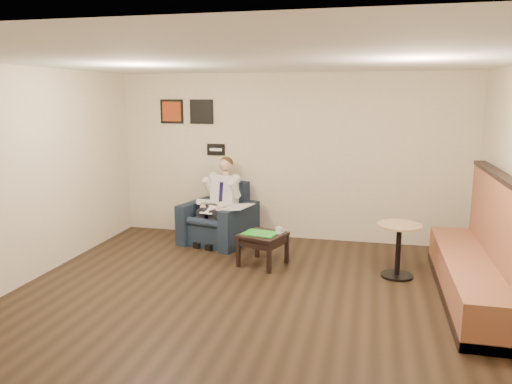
% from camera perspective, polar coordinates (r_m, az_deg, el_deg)
% --- Properties ---
extents(ground, '(6.00, 6.00, 0.00)m').
position_cam_1_polar(ground, '(5.98, -1.14, -12.99)').
color(ground, black).
rests_on(ground, ground).
extents(wall_back, '(6.00, 0.02, 2.80)m').
position_cam_1_polar(wall_back, '(8.46, 3.88, 3.99)').
color(wall_back, beige).
rests_on(wall_back, ground).
extents(wall_front, '(6.00, 0.02, 2.80)m').
position_cam_1_polar(wall_front, '(2.85, -16.64, -10.60)').
color(wall_front, beige).
rests_on(wall_front, ground).
extents(wall_left, '(0.02, 6.00, 2.80)m').
position_cam_1_polar(wall_left, '(6.93, -25.99, 1.34)').
color(wall_left, beige).
rests_on(wall_left, ground).
extents(ceiling, '(6.00, 6.00, 0.02)m').
position_cam_1_polar(ceiling, '(5.47, -1.26, 14.89)').
color(ceiling, white).
rests_on(ceiling, wall_back).
extents(seating_sign, '(0.32, 0.02, 0.20)m').
position_cam_1_polar(seating_sign, '(8.74, -4.59, 4.86)').
color(seating_sign, black).
rests_on(seating_sign, wall_back).
extents(art_print_left, '(0.42, 0.03, 0.42)m').
position_cam_1_polar(art_print_left, '(8.97, -9.59, 9.06)').
color(art_print_left, '#9D3A13').
rests_on(art_print_left, wall_back).
extents(art_print_right, '(0.42, 0.03, 0.42)m').
position_cam_1_polar(art_print_right, '(8.77, -6.24, 9.11)').
color(art_print_right, black).
rests_on(art_print_right, wall_back).
extents(armchair, '(1.26, 1.26, 0.99)m').
position_cam_1_polar(armchair, '(8.32, -4.34, -2.47)').
color(armchair, black).
rests_on(armchair, ground).
extents(seated_man, '(0.89, 1.11, 1.36)m').
position_cam_1_polar(seated_man, '(8.18, -4.86, -1.41)').
color(seated_man, silver).
rests_on(seated_man, armchair).
extents(lap_papers, '(0.29, 0.36, 0.01)m').
position_cam_1_polar(lap_papers, '(8.11, -5.28, -2.03)').
color(lap_papers, white).
rests_on(lap_papers, seated_man).
extents(newspaper, '(0.54, 0.62, 0.01)m').
position_cam_1_polar(newspaper, '(7.98, -2.30, -1.73)').
color(newspaper, silver).
rests_on(newspaper, armchair).
extents(side_table, '(0.73, 0.73, 0.47)m').
position_cam_1_polar(side_table, '(7.27, 0.79, -6.57)').
color(side_table, black).
rests_on(side_table, ground).
extents(green_folder, '(0.53, 0.42, 0.01)m').
position_cam_1_polar(green_folder, '(7.20, 0.49, -4.74)').
color(green_folder, green).
rests_on(green_folder, side_table).
extents(coffee_mug, '(0.11, 0.11, 0.10)m').
position_cam_1_polar(coffee_mug, '(7.20, 2.60, -4.38)').
color(coffee_mug, white).
rests_on(coffee_mug, side_table).
extents(smartphone, '(0.16, 0.13, 0.01)m').
position_cam_1_polar(smartphone, '(7.31, 1.83, -4.50)').
color(smartphone, black).
rests_on(smartphone, side_table).
extents(banquette, '(0.69, 2.91, 1.49)m').
position_cam_1_polar(banquette, '(6.51, 23.69, -4.95)').
color(banquette, '#945539').
rests_on(banquette, ground).
extents(cafe_table, '(0.79, 0.79, 0.74)m').
position_cam_1_polar(cafe_table, '(7.04, 15.94, -6.45)').
color(cafe_table, tan).
rests_on(cafe_table, ground).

